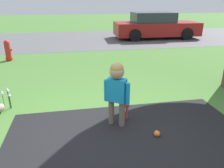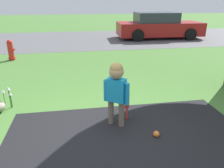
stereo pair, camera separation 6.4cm
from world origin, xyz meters
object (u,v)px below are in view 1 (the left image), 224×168
baseball_bat (127,101)px  sports_ball (157,134)px  parked_car (155,26)px  child (117,86)px  fire_hydrant (8,51)px

baseball_bat → sports_ball: 0.73m
baseball_bat → parked_car: parked_car is taller
child → baseball_bat: bearing=66.1°
sports_ball → parked_car: (3.27, 8.64, 0.58)m
baseball_bat → fire_hydrant: fire_hydrant is taller
baseball_bat → parked_car: 8.83m
sports_ball → parked_car: bearing=69.3°
child → parked_car: bearing=98.6°
child → fire_hydrant: 5.43m
child → sports_ball: child is taller
child → sports_ball: 0.94m
child → baseball_bat: child is taller
parked_car → fire_hydrant: bearing=-149.7°
fire_hydrant → parked_car: 7.46m
fire_hydrant → sports_ball: bearing=-57.2°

